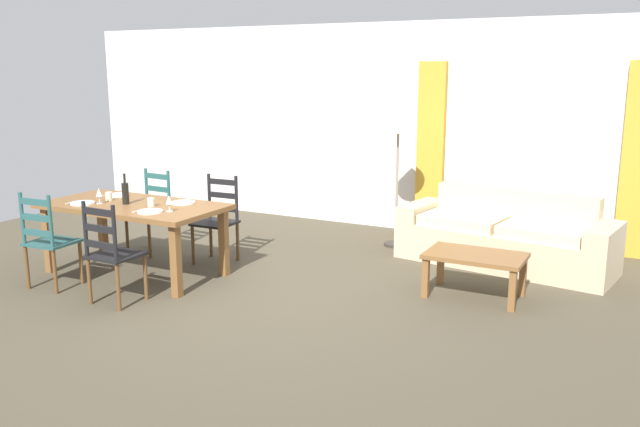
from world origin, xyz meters
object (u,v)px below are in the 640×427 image
at_px(coffee_cup_primary, 151,202).
at_px(coffee_cup_secondary, 109,196).
at_px(dining_chair_far_right, 217,219).
at_px(coffee_table, 475,260).
at_px(dining_chair_near_left, 48,241).
at_px(standing_lamp, 398,129).
at_px(wine_bottle, 125,193).
at_px(dining_chair_near_right, 111,253).
at_px(dining_chair_far_left, 151,212).
at_px(dining_table, 134,212).
at_px(wine_glass_near_left, 99,193).
at_px(couch, 506,239).
at_px(wine_glass_near_right, 169,200).

height_order(coffee_cup_primary, coffee_cup_secondary, same).
relative_size(dining_chair_far_right, coffee_table, 1.07).
bearing_deg(dining_chair_near_left, coffee_cup_secondary, 84.02).
xyz_separation_m(dining_chair_near_left, coffee_cup_primary, (0.69, 0.71, 0.32)).
bearing_deg(standing_lamp, wine_bottle, -130.88).
height_order(dining_chair_near_right, dining_chair_far_left, same).
bearing_deg(dining_table, wine_glass_near_left, -152.94).
relative_size(dining_chair_far_left, standing_lamp, 0.59).
relative_size(dining_chair_near_right, wine_bottle, 3.04).
bearing_deg(wine_bottle, coffee_table, 15.97).
bearing_deg(coffee_cup_secondary, dining_chair_near_left, -95.98).
xyz_separation_m(dining_table, dining_chair_near_left, (-0.42, -0.74, -0.19)).
xyz_separation_m(dining_table, dining_chair_far_left, (-0.44, 0.75, -0.19)).
bearing_deg(couch, coffee_table, -91.38).
bearing_deg(dining_chair_far_right, wine_bottle, -123.10).
bearing_deg(dining_chair_far_right, wine_glass_near_left, -130.38).
height_order(coffee_cup_secondary, standing_lamp, standing_lamp).
bearing_deg(coffee_cup_secondary, dining_chair_far_right, 42.78).
xyz_separation_m(dining_chair_far_right, coffee_table, (2.84, 0.14, -0.12)).
bearing_deg(wine_glass_near_left, dining_chair_far_right, 49.62).
bearing_deg(standing_lamp, coffee_cup_primary, -126.30).
bearing_deg(dining_chair_near_right, wine_bottle, 124.37).
relative_size(wine_bottle, coffee_table, 0.35).
distance_m(dining_chair_near_left, standing_lamp, 4.01).
distance_m(wine_glass_near_right, coffee_cup_primary, 0.34).
xyz_separation_m(dining_chair_far_left, coffee_cup_primary, (0.71, -0.78, 0.32)).
distance_m(dining_table, wine_glass_near_right, 0.64).
distance_m(wine_bottle, coffee_cup_primary, 0.33).
bearing_deg(wine_glass_near_left, dining_chair_far_left, 98.37).
xyz_separation_m(dining_chair_near_left, coffee_cup_secondary, (0.08, 0.75, 0.32)).
distance_m(dining_chair_near_right, coffee_cup_secondary, 1.18).
bearing_deg(couch, wine_bottle, -147.37).
height_order(dining_chair_near_left, dining_chair_far_right, same).
bearing_deg(wine_glass_near_right, dining_table, 167.48).
height_order(dining_chair_far_left, coffee_table, dining_chair_far_left).
bearing_deg(dining_chair_near_right, standing_lamp, 63.67).
distance_m(dining_table, dining_chair_near_right, 0.93).
bearing_deg(dining_chair_near_right, wine_glass_near_right, 78.79).
distance_m(coffee_cup_secondary, couch, 4.30).
bearing_deg(wine_glass_near_left, couch, 32.01).
relative_size(wine_bottle, coffee_cup_primary, 3.51).
bearing_deg(dining_chair_near_left, standing_lamp, 51.69).
xyz_separation_m(dining_chair_near_left, wine_bottle, (0.37, 0.69, 0.39)).
xyz_separation_m(dining_table, dining_chair_near_right, (0.46, -0.79, -0.19)).
relative_size(dining_table, wine_glass_near_left, 11.80).
xyz_separation_m(wine_glass_near_right, coffee_cup_primary, (-0.32, 0.10, -0.07)).
xyz_separation_m(coffee_cup_primary, coffee_table, (3.06, 0.95, -0.44)).
bearing_deg(coffee_cup_secondary, wine_glass_near_left, -78.23).
bearing_deg(standing_lamp, coffee_table, -46.46).
distance_m(wine_glass_near_left, coffee_cup_primary, 0.60).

